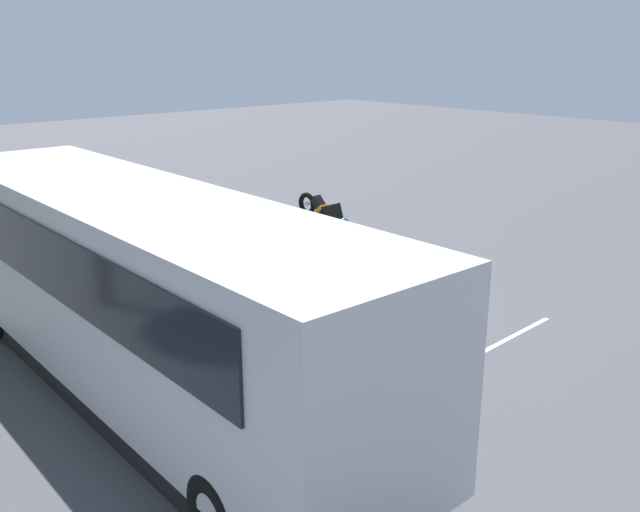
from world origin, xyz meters
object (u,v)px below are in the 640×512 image
at_px(tour_bus, 140,295).
at_px(spectator_left, 286,293).
at_px(spectator_far_left, 331,309).
at_px(parked_motorcycle_silver, 310,363).
at_px(traffic_cone, 384,277).
at_px(spectator_centre, 251,278).
at_px(stunt_motorcycle, 327,221).

xyz_separation_m(tour_bus, spectator_left, (-0.16, -2.77, -0.60)).
bearing_deg(tour_bus, spectator_far_left, -117.28).
distance_m(spectator_left, parked_motorcycle_silver, 1.86).
height_order(spectator_left, traffic_cone, spectator_left).
bearing_deg(traffic_cone, spectator_left, 103.60).
relative_size(spectator_centre, parked_motorcycle_silver, 0.86).
height_order(spectator_far_left, spectator_left, spectator_far_left).
distance_m(tour_bus, spectator_left, 2.83).
relative_size(tour_bus, traffic_cone, 17.43).
distance_m(spectator_centre, traffic_cone, 3.61).
bearing_deg(spectator_left, stunt_motorcycle, -50.49).
bearing_deg(parked_motorcycle_silver, tour_bus, 48.33).
relative_size(tour_bus, spectator_far_left, 6.04).
bearing_deg(traffic_cone, stunt_motorcycle, -13.65).
bearing_deg(spectator_centre, tour_bus, 108.46).
distance_m(parked_motorcycle_silver, stunt_motorcycle, 7.13).
xyz_separation_m(spectator_left, spectator_centre, (1.10, -0.04, 0.00)).
bearing_deg(tour_bus, spectator_left, -93.32).
height_order(spectator_left, parked_motorcycle_silver, spectator_left).
relative_size(spectator_left, stunt_motorcycle, 0.88).
bearing_deg(tour_bus, traffic_cone, -83.67).
distance_m(spectator_left, spectator_centre, 1.10).
relative_size(spectator_far_left, spectator_centre, 1.04).
distance_m(spectator_far_left, spectator_left, 1.24).
distance_m(tour_bus, stunt_motorcycle, 7.73).
distance_m(spectator_centre, stunt_motorcycle, 4.79).
height_order(spectator_left, spectator_centre, spectator_centre).
bearing_deg(spectator_centre, spectator_left, 178.14).
distance_m(tour_bus, spectator_far_left, 3.11).
bearing_deg(spectator_centre, stunt_motorcycle, -60.38).
relative_size(tour_bus, spectator_centre, 6.25).
height_order(spectator_centre, stunt_motorcycle, stunt_motorcycle).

